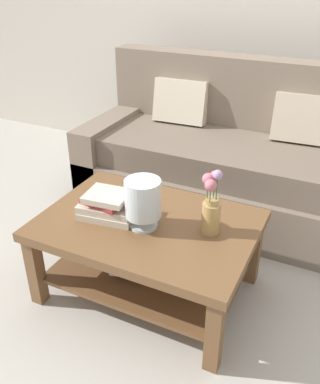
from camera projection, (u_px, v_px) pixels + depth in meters
ground_plane at (181, 266)px, 2.59m from camera, size 10.00×10.00×0.00m
back_wall at (270, 5)px, 3.23m from camera, size 6.40×0.12×2.70m
couch at (232, 163)px, 3.04m from camera, size 2.12×0.90×1.06m
coffee_table at (147, 242)px, 2.25m from camera, size 1.11×0.78×0.46m
book_stack_main at (109, 205)px, 2.21m from camera, size 0.33×0.26×0.14m
glass_hurricane_vase at (143, 200)px, 2.07m from camera, size 0.18×0.18×0.26m
flower_pitcher at (211, 207)px, 2.03m from camera, size 0.10×0.11×0.35m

